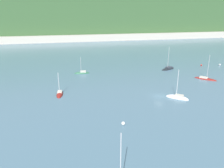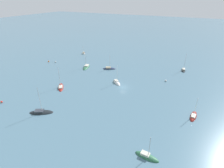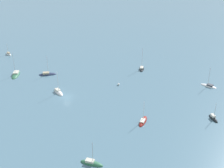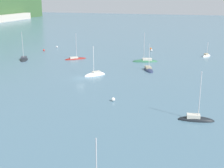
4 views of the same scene
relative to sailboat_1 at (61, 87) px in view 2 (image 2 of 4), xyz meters
name	(u,v)px [view 2 (image 2 of 4)]	position (x,y,z in m)	size (l,w,h in m)	color
ground_plane	(123,87)	(-24.71, -12.35, -0.10)	(600.00, 600.00, 0.00)	slate
sailboat_1	(61,87)	(0.00, 0.00, 0.00)	(6.95, 7.67, 9.96)	maroon
sailboat_2	(193,116)	(-54.09, -3.57, -0.03)	(2.52, 6.74, 7.90)	maroon
sailboat_3	(84,54)	(19.38, -45.77, 0.01)	(4.75, 3.60, 6.27)	white
sailboat_4	(41,112)	(-6.40, 17.48, 0.00)	(8.58, 6.34, 10.71)	black
sailboat_6	(147,157)	(-44.68, 19.38, 0.00)	(6.39, 2.40, 7.59)	#2D6647
sailboat_7	(109,69)	(-9.32, -28.83, 0.01)	(7.63, 5.16, 9.10)	#232D4C
sailboat_8	(183,70)	(-46.43, -44.83, 0.03)	(2.80, 6.95, 10.28)	black
sailboat_9	(117,83)	(-20.30, -15.06, -0.01)	(6.27, 6.07, 9.67)	silver
sailboat_10	(86,67)	(3.34, -25.26, 0.00)	(5.43, 9.34, 10.87)	#2D6647
mooring_buoy_0	(56,62)	(24.57, -23.68, 0.30)	(0.80, 0.80, 0.80)	white
mooring_buoy_1	(49,61)	(28.98, -22.56, 0.29)	(0.78, 0.78, 0.78)	orange
mooring_buoy_2	(2,102)	(11.89, 19.48, 0.28)	(0.75, 0.75, 0.75)	red
mooring_buoy_3	(166,81)	(-40.49, -26.78, 0.33)	(0.85, 0.85, 0.85)	white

